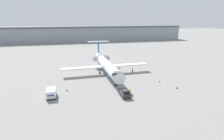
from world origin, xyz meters
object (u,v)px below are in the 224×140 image
airplane_main (106,64)px  luggage_cart (51,93)px  worker_by_wing (132,70)px  worker_near_tug (130,92)px  traffic_cone_right (160,81)px  traffic_cone_mid (177,87)px  traffic_cone_left (67,90)px  pushback_tug (125,93)px

airplane_main → luggage_cart: size_ratio=8.51×
airplane_main → worker_by_wing: bearing=-4.3°
worker_near_tug → traffic_cone_right: (12.32, 7.07, -0.69)m
airplane_main → traffic_cone_mid: 25.14m
worker_near_tug → traffic_cone_left: worker_near_tug is taller
worker_near_tug → pushback_tug: bearing=-173.2°
traffic_cone_left → worker_near_tug: bearing=-22.9°
luggage_cart → worker_near_tug: size_ratio=2.01×
luggage_cart → worker_by_wing: size_ratio=2.07×
pushback_tug → traffic_cone_mid: 16.10m
airplane_main → worker_near_tug: airplane_main is taller
pushback_tug → traffic_cone_left: 15.94m
traffic_cone_left → traffic_cone_mid: traffic_cone_mid is taller
traffic_cone_right → traffic_cone_mid: 6.30m
pushback_tug → worker_by_wing: 21.18m
worker_near_tug → traffic_cone_mid: 14.60m
airplane_main → pushback_tug: size_ratio=6.92×
airplane_main → worker_by_wing: size_ratio=17.63×
traffic_cone_left → luggage_cart: bearing=-137.7°
pushback_tug → traffic_cone_left: (-14.37, 6.89, -0.47)m
traffic_cone_right → traffic_cone_mid: size_ratio=0.84×
luggage_cart → worker_near_tug: 19.90m
luggage_cart → traffic_cone_right: 32.18m
pushback_tug → traffic_cone_left: bearing=154.4°
worker_by_wing → traffic_cone_left: (-23.47, -12.23, -0.65)m
worker_near_tug → traffic_cone_mid: bearing=4.6°
traffic_cone_left → traffic_cone_right: bearing=0.7°
luggage_cart → pushback_tug: bearing=-10.9°
airplane_main → worker_by_wing: 10.11m
worker_by_wing → traffic_cone_right: worker_by_wing is taller
traffic_cone_left → traffic_cone_right: size_ratio=1.01×
luggage_cart → traffic_cone_mid: size_ratio=5.22×
traffic_cone_right → traffic_cone_mid: (2.21, -5.90, 0.06)m
worker_near_tug → traffic_cone_mid: size_ratio=2.60×
pushback_tug → airplane_main: bearing=91.9°
traffic_cone_left → traffic_cone_mid: bearing=-10.3°
worker_by_wing → traffic_cone_right: bearing=-68.3°
luggage_cart → traffic_cone_mid: luggage_cart is taller
traffic_cone_right → pushback_tug: bearing=-152.3°
pushback_tug → traffic_cone_left: pushback_tug is taller
airplane_main → traffic_cone_mid: size_ratio=44.42×
traffic_cone_left → traffic_cone_right: (28.19, 0.36, -0.00)m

